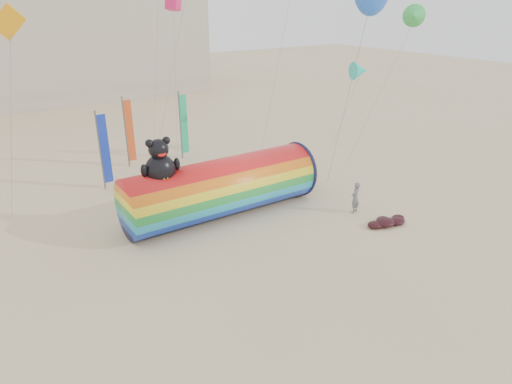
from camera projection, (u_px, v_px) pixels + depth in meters
ground at (264, 248)px, 22.81m from camera, size 160.00×160.00×0.00m
windsock_assembly at (222, 186)px, 25.76m from camera, size 11.31×3.44×5.21m
kite_handler at (355, 198)px, 26.28m from camera, size 0.79×0.65×1.86m
fabric_bundle at (387, 222)px, 25.11m from camera, size 2.62×1.35×0.41m
festival_banners at (141, 134)px, 32.26m from camera, size 7.55×3.45×5.20m
beachgoers at (511, 222)px, 23.64m from camera, size 74.91×57.33×1.81m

